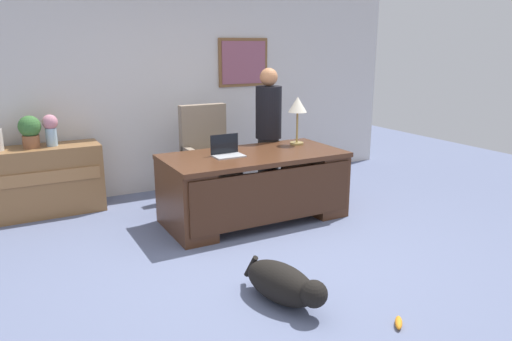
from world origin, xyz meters
name	(u,v)px	position (x,y,z in m)	size (l,w,h in m)	color
ground_plane	(265,257)	(0.00, 0.00, 0.00)	(12.00, 12.00, 0.00)	slate
back_wall	(169,88)	(0.01, 2.60, 1.35)	(7.00, 0.16, 2.70)	silver
desk	(255,184)	(0.39, 0.91, 0.42)	(1.97, 0.97, 0.75)	#4C2B19
credenza	(40,181)	(-1.68, 2.25, 0.40)	(1.34, 0.50, 0.79)	olive
armchair	(208,159)	(0.25, 1.88, 0.52)	(0.60, 0.59, 1.18)	gray
person_standing	(268,133)	(0.91, 1.52, 0.84)	(0.32, 0.32, 1.64)	#262323
dog_lying	(284,284)	(-0.27, -0.78, 0.15)	(0.46, 0.82, 0.30)	black
laptop	(227,151)	(0.08, 0.98, 0.81)	(0.32, 0.22, 0.22)	#B2B5BA
desk_lamp	(298,108)	(1.08, 1.14, 1.19)	(0.22, 0.22, 0.56)	#9E8447
vase_with_flowers	(50,128)	(-1.51, 2.25, 1.00)	(0.17, 0.17, 0.36)	#98BCD4
potted_plant	(30,130)	(-1.72, 2.25, 0.99)	(0.24, 0.24, 0.36)	brown
dog_toy_bone	(399,323)	(0.27, -1.43, 0.03)	(0.16, 0.05, 0.05)	orange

